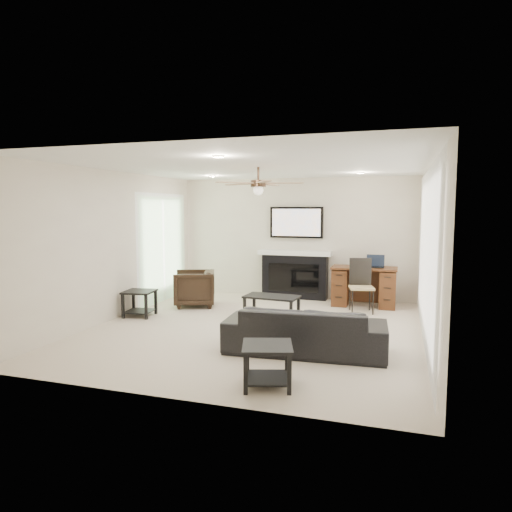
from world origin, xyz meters
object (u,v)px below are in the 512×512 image
Objects in this scene: sofa at (305,329)px; desk at (364,287)px; coffee_table at (272,307)px; armchair at (194,288)px; fireplace_unit at (295,253)px.

sofa is 3.16m from desk.
sofa is 1.70× the size of desk.
coffee_table is 0.74× the size of desk.
armchair is (-2.60, 2.15, 0.04)m from sofa.
armchair reaches higher than coffee_table.
desk is at bearing -102.98° from sofa.
fireplace_unit is at bearing -78.76° from sofa.
coffee_table is (1.70, -0.55, -0.14)m from armchair.
coffee_table is 2.03m from fireplace_unit.
sofa is at bearing 28.57° from armchair.
desk is (1.41, 1.51, 0.18)m from coffee_table.
fireplace_unit is (1.67, 1.34, 0.61)m from armchair.
fireplace_unit is at bearing 95.58° from coffee_table.
fireplace_unit is 1.57× the size of desk.
coffee_table is at bearing -132.89° from desk.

